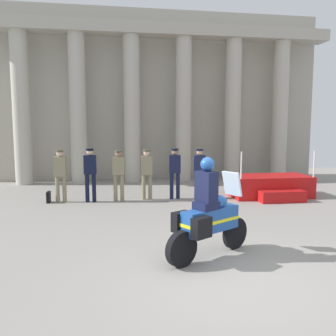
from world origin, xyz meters
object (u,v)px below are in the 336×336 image
object	(u,v)px
officer_in_row_4	(175,169)
officer_in_row_1	(90,171)
officer_in_row_2	(119,171)
motorcycle_with_rider	(208,216)
officer_in_row_3	(147,170)
reviewing_stand	(270,187)
officer_in_row_0	(60,172)
officer_in_row_5	(199,169)
briefcase_on_ground	(49,197)

from	to	relation	value
officer_in_row_4	officer_in_row_1	bearing A→B (deg)	8.01
officer_in_row_2	motorcycle_with_rider	distance (m)	5.63
officer_in_row_2	officer_in_row_3	size ratio (longest dim) A/B	1.00
reviewing_stand	officer_in_row_3	size ratio (longest dim) A/B	1.63
officer_in_row_0	officer_in_row_3	distance (m)	2.81
officer_in_row_0	officer_in_row_2	distance (m)	1.87
officer_in_row_1	officer_in_row_5	world-z (taller)	officer_in_row_1
officer_in_row_1	officer_in_row_5	size ratio (longest dim) A/B	1.03
officer_in_row_2	briefcase_on_ground	world-z (taller)	officer_in_row_2
motorcycle_with_rider	briefcase_on_ground	world-z (taller)	motorcycle_with_rider
officer_in_row_5	motorcycle_with_rider	world-z (taller)	motorcycle_with_rider
officer_in_row_1	officer_in_row_5	distance (m)	3.67
reviewing_stand	officer_in_row_0	xyz separation A→B (m)	(-7.15, 0.22, 0.65)
motorcycle_with_rider	officer_in_row_5	bearing A→B (deg)	46.45
briefcase_on_ground	officer_in_row_0	bearing A→B (deg)	1.42
motorcycle_with_rider	briefcase_on_ground	bearing A→B (deg)	93.53
motorcycle_with_rider	briefcase_on_ground	xyz separation A→B (m)	(-3.81, 5.52, -0.61)
officer_in_row_0	officer_in_row_1	bearing A→B (deg)	178.56
briefcase_on_ground	motorcycle_with_rider	bearing A→B (deg)	-55.35
officer_in_row_0	officer_in_row_3	size ratio (longest dim) A/B	1.01
briefcase_on_ground	officer_in_row_4	bearing A→B (deg)	-0.47
officer_in_row_0	officer_in_row_2	bearing A→B (deg)	-177.30
reviewing_stand	officer_in_row_1	bearing A→B (deg)	179.18
reviewing_stand	officer_in_row_4	bearing A→B (deg)	177.06
reviewing_stand	briefcase_on_ground	xyz separation A→B (m)	(-7.54, 0.21, -0.18)
officer_in_row_0	officer_in_row_4	xyz separation A→B (m)	(3.76, -0.04, 0.01)
officer_in_row_0	officer_in_row_4	distance (m)	3.77
officer_in_row_1	officer_in_row_4	world-z (taller)	officer_in_row_1
reviewing_stand	officer_in_row_0	distance (m)	7.18
reviewing_stand	motorcycle_with_rider	world-z (taller)	motorcycle_with_rider
officer_in_row_1	officer_in_row_5	xyz separation A→B (m)	(3.67, 0.08, -0.03)
reviewing_stand	officer_in_row_3	distance (m)	4.39
officer_in_row_5	briefcase_on_ground	bearing A→B (deg)	5.79
officer_in_row_2	motorcycle_with_rider	world-z (taller)	motorcycle_with_rider
officer_in_row_1	motorcycle_with_rider	bearing A→B (deg)	120.76
officer_in_row_5	motorcycle_with_rider	size ratio (longest dim) A/B	0.90
motorcycle_with_rider	officer_in_row_3	bearing A→B (deg)	65.09
officer_in_row_0	motorcycle_with_rider	bearing A→B (deg)	127.99
officer_in_row_3	officer_in_row_5	world-z (taller)	officer_in_row_5
reviewing_stand	officer_in_row_1	size ratio (longest dim) A/B	1.57
officer_in_row_1	officer_in_row_4	bearing A→B (deg)	-171.99
officer_in_row_3	officer_in_row_4	xyz separation A→B (m)	(0.95, -0.05, 0.02)
officer_in_row_2	officer_in_row_4	bearing A→B (deg)	-171.54
officer_in_row_1	officer_in_row_3	distance (m)	1.86
officer_in_row_3	officer_in_row_5	distance (m)	1.81
officer_in_row_3	officer_in_row_4	world-z (taller)	officer_in_row_4
officer_in_row_0	officer_in_row_3	xyz separation A→B (m)	(2.81, 0.00, -0.01)
reviewing_stand	officer_in_row_0	world-z (taller)	officer_in_row_0
reviewing_stand	officer_in_row_2	distance (m)	5.32
officer_in_row_1	officer_in_row_2	bearing A→B (deg)	-172.92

